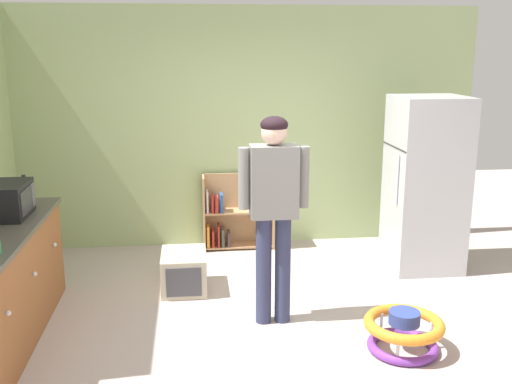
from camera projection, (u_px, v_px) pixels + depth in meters
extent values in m
plane|color=#B4A49C|center=(279.00, 332.00, 4.77)|extent=(12.00, 12.00, 0.00)
cube|color=#A3B97E|center=(250.00, 128.00, 6.69)|extent=(5.20, 0.06, 2.70)
sphere|color=silver|center=(8.00, 313.00, 3.84)|extent=(0.04, 0.04, 0.04)
sphere|color=silver|center=(35.00, 274.00, 4.50)|extent=(0.04, 0.04, 0.04)
sphere|color=silver|center=(55.00, 245.00, 5.16)|extent=(0.04, 0.04, 0.04)
cube|color=#B7BABF|center=(426.00, 184.00, 5.99)|extent=(0.70, 0.68, 1.78)
cylinder|color=silver|center=(397.00, 180.00, 5.77)|extent=(0.02, 0.02, 0.50)
cube|color=#333333|center=(394.00, 147.00, 5.86)|extent=(0.01, 0.67, 0.01)
cube|color=tan|center=(204.00, 213.00, 6.64)|extent=(0.02, 0.28, 0.85)
cube|color=tan|center=(272.00, 211.00, 6.73)|extent=(0.02, 0.28, 0.85)
cube|color=tan|center=(237.00, 209.00, 6.81)|extent=(0.80, 0.02, 0.85)
cube|color=tan|center=(239.00, 245.00, 6.78)|extent=(0.76, 0.24, 0.02)
cube|color=tan|center=(238.00, 211.00, 6.68)|extent=(0.76, 0.24, 0.02)
cube|color=orange|center=(208.00, 236.00, 6.68)|extent=(0.03, 0.17, 0.24)
cube|color=beige|center=(207.00, 201.00, 6.59)|extent=(0.02, 0.17, 0.25)
cube|color=#B1251E|center=(213.00, 238.00, 6.70)|extent=(0.03, 0.17, 0.19)
cube|color=red|center=(212.00, 204.00, 6.60)|extent=(0.02, 0.17, 0.19)
cube|color=#AE2A25|center=(218.00, 235.00, 6.70)|extent=(0.02, 0.17, 0.25)
cube|color=#AD2F27|center=(217.00, 204.00, 6.61)|extent=(0.03, 0.17, 0.18)
cube|color=#444636|center=(223.00, 237.00, 6.71)|extent=(0.03, 0.17, 0.21)
cube|color=#26509E|center=(221.00, 203.00, 6.61)|extent=(0.03, 0.17, 0.21)
cube|color=#483335|center=(229.00, 238.00, 6.72)|extent=(0.03, 0.17, 0.17)
cylinder|color=#313657|center=(264.00, 270.00, 4.85)|extent=(0.13, 0.13, 0.92)
cylinder|color=#313657|center=(283.00, 269.00, 4.86)|extent=(0.13, 0.13, 0.92)
cube|color=gray|center=(274.00, 181.00, 4.67)|extent=(0.38, 0.22, 0.58)
cylinder|color=gray|center=(244.00, 179.00, 4.64)|extent=(0.09, 0.09, 0.50)
cylinder|color=gray|center=(304.00, 177.00, 4.69)|extent=(0.09, 0.09, 0.50)
sphere|color=beige|center=(274.00, 132.00, 4.58)|extent=(0.21, 0.21, 0.21)
ellipsoid|color=black|center=(274.00, 125.00, 4.57)|extent=(0.22, 0.22, 0.13)
torus|color=purple|center=(403.00, 346.00, 4.47)|extent=(0.54, 0.54, 0.07)
torus|color=orange|center=(404.00, 324.00, 4.43)|extent=(0.60, 0.60, 0.08)
cylinder|color=#2F418B|center=(404.00, 318.00, 4.42)|extent=(0.23, 0.23, 0.10)
cylinder|color=silver|center=(431.00, 334.00, 4.47)|extent=(0.02, 0.02, 0.18)
cylinder|color=silver|center=(381.00, 324.00, 4.62)|extent=(0.02, 0.02, 0.18)
cylinder|color=silver|center=(398.00, 348.00, 4.25)|extent=(0.02, 0.02, 0.18)
cube|color=beige|center=(184.00, 271.00, 5.58)|extent=(0.42, 0.54, 0.36)
cube|color=#424247|center=(184.00, 282.00, 5.31)|extent=(0.32, 0.01, 0.27)
cube|color=black|center=(4.00, 200.00, 4.77)|extent=(0.36, 0.48, 0.28)
cube|color=#2D2D33|center=(26.00, 201.00, 4.74)|extent=(0.01, 0.31, 0.20)
cube|color=#515156|center=(33.00, 195.00, 4.95)|extent=(0.01, 0.10, 0.20)
cylinder|color=#9E661E|center=(25.00, 192.00, 5.25)|extent=(0.07, 0.07, 0.18)
cylinder|color=#9E661E|center=(24.00, 179.00, 5.22)|extent=(0.03, 0.03, 0.05)
cylinder|color=black|center=(24.00, 176.00, 5.21)|extent=(0.04, 0.04, 0.02)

